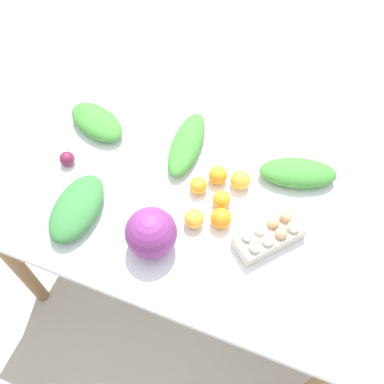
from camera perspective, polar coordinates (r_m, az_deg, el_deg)
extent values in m
plane|color=#B2A899|center=(2.28, 0.00, -10.47)|extent=(8.00, 8.00, 0.00)
cube|color=silver|center=(1.64, 0.00, -0.67)|extent=(1.43, 0.92, 0.03)
cylinder|color=olive|center=(2.16, 20.53, -2.87)|extent=(0.06, 0.06, 0.71)
cylinder|color=olive|center=(2.35, -11.48, 7.16)|extent=(0.06, 0.06, 0.71)
cylinder|color=olive|center=(2.05, -21.99, -9.38)|extent=(0.06, 0.06, 0.71)
sphere|color=#7A2D75|center=(1.45, -5.49, -5.45)|extent=(0.18, 0.18, 0.18)
cube|color=beige|center=(1.53, 10.22, -5.90)|extent=(0.24, 0.26, 0.06)
sphere|color=tan|center=(1.53, 12.41, -3.20)|extent=(0.04, 0.04, 0.04)
sphere|color=tan|center=(1.51, 10.80, -4.04)|extent=(0.04, 0.04, 0.04)
sphere|color=white|center=(1.49, 9.13, -4.90)|extent=(0.04, 0.04, 0.04)
sphere|color=white|center=(1.47, 7.42, -5.78)|extent=(0.04, 0.04, 0.04)
sphere|color=white|center=(1.51, 13.42, -4.54)|extent=(0.04, 0.04, 0.04)
sphere|color=tan|center=(1.49, 11.80, -5.41)|extent=(0.04, 0.04, 0.04)
sphere|color=white|center=(1.47, 10.13, -6.30)|extent=(0.04, 0.04, 0.04)
sphere|color=white|center=(1.45, 8.41, -7.21)|extent=(0.04, 0.04, 0.04)
ellipsoid|color=#3D8433|center=(1.68, 13.93, 2.50)|extent=(0.32, 0.21, 0.08)
ellipsoid|color=#3D8433|center=(1.73, -0.70, 6.43)|extent=(0.15, 0.35, 0.07)
ellipsoid|color=#337538|center=(1.60, -15.11, -2.06)|extent=(0.18, 0.31, 0.08)
ellipsoid|color=#3D8433|center=(1.84, -12.60, 9.11)|extent=(0.31, 0.23, 0.08)
sphere|color=maroon|center=(1.76, -16.32, 4.27)|extent=(0.06, 0.06, 0.06)
sphere|color=orange|center=(1.58, 4.00, -0.92)|extent=(0.07, 0.07, 0.07)
sphere|color=#F9A833|center=(1.53, 0.26, -3.59)|extent=(0.07, 0.07, 0.07)
sphere|color=orange|center=(1.63, 3.46, 2.25)|extent=(0.07, 0.07, 0.07)
sphere|color=orange|center=(1.61, 0.84, 0.87)|extent=(0.07, 0.07, 0.07)
sphere|color=#F9A833|center=(1.63, 6.47, 1.59)|extent=(0.08, 0.08, 0.08)
sphere|color=orange|center=(1.53, 3.87, -3.54)|extent=(0.08, 0.08, 0.08)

